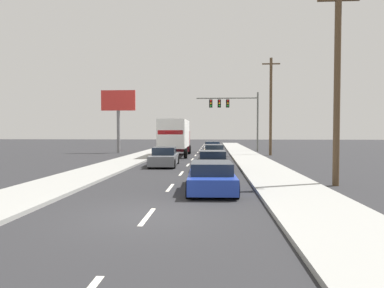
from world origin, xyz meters
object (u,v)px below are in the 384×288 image
at_px(roadside_billboard, 118,109).
at_px(traffic_signal_mast, 230,107).
at_px(utility_pole_near, 337,84).
at_px(utility_pole_mid, 271,105).
at_px(box_truck, 175,136).
at_px(car_white, 212,148).
at_px(car_gray, 164,158).
at_px(car_blue, 211,177).
at_px(car_tan, 214,153).
at_px(car_black, 213,161).

bearing_deg(roadside_billboard, traffic_signal_mast, 15.92).
bearing_deg(utility_pole_near, utility_pole_mid, 89.07).
bearing_deg(utility_pole_mid, box_truck, -166.43).
bearing_deg(car_white, traffic_signal_mast, 62.53).
bearing_deg(car_gray, utility_pole_near, -42.60).
xyz_separation_m(utility_pole_mid, roadside_billboard, (-16.54, 2.81, -0.05)).
height_order(car_gray, utility_pole_near, utility_pole_near).
distance_m(box_truck, car_blue, 19.28).
bearing_deg(utility_pole_mid, roadside_billboard, 170.36).
bearing_deg(roadside_billboard, utility_pole_near, -54.10).
bearing_deg(car_blue, car_white, 90.18).
bearing_deg(car_white, car_tan, -88.78).
xyz_separation_m(utility_pole_near, roadside_billboard, (-16.22, 22.41, 0.49)).
distance_m(car_tan, car_black, 8.19).
relative_size(car_black, roadside_billboard, 0.66).
distance_m(car_black, utility_pole_near, 8.94).
relative_size(car_white, roadside_billboard, 0.61).
distance_m(car_white, car_blue, 23.60).
xyz_separation_m(car_black, roadside_billboard, (-10.72, 16.60, 4.46)).
bearing_deg(car_white, box_truck, -126.93).
distance_m(box_truck, car_black, 12.16).
bearing_deg(car_gray, roadside_billboard, 117.23).
distance_m(car_tan, utility_pole_near, 15.53).
bearing_deg(car_gray, utility_pole_mid, 51.10).
height_order(box_truck, car_tan, box_truck).
bearing_deg(box_truck, utility_pole_near, -62.14).
relative_size(car_gray, car_tan, 1.04).
xyz_separation_m(car_gray, car_black, (3.39, -2.37, -0.03)).
bearing_deg(car_blue, utility_pole_mid, 74.56).
xyz_separation_m(car_gray, utility_pole_near, (8.90, -8.18, 3.94)).
relative_size(car_blue, utility_pole_near, 0.54).
bearing_deg(car_black, car_white, 90.34).
bearing_deg(car_white, utility_pole_mid, -22.40).
xyz_separation_m(box_truck, car_black, (3.65, -11.50, -1.48)).
relative_size(box_truck, car_blue, 1.92).
relative_size(car_gray, roadside_billboard, 0.63).
distance_m(car_blue, traffic_signal_mast, 28.08).
relative_size(utility_pole_near, utility_pole_mid, 0.89).
bearing_deg(car_blue, car_tan, 89.64).
distance_m(car_gray, car_tan, 6.78).
height_order(car_tan, traffic_signal_mast, traffic_signal_mast).
height_order(car_gray, car_black, car_gray).
bearing_deg(car_tan, car_black, -90.54).
bearing_deg(car_black, car_tan, 89.46).
relative_size(car_black, traffic_signal_mast, 0.62).
bearing_deg(box_truck, car_blue, -79.13).
distance_m(car_white, car_tan, 8.04).
bearing_deg(roadside_billboard, utility_pole_mid, -9.64).
bearing_deg(utility_pole_mid, car_tan, -135.74).
distance_m(car_blue, roadside_billboard, 26.63).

